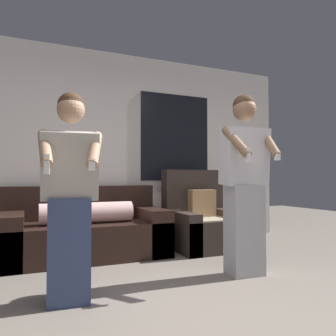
{
  "coord_description": "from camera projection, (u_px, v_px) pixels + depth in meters",
  "views": [
    {
      "loc": [
        -1.0,
        -1.75,
        0.93
      ],
      "look_at": [
        0.12,
        0.86,
        1.02
      ],
      "focal_mm": 35.0,
      "sensor_mm": 36.0,
      "label": 1
    }
  ],
  "objects": [
    {
      "name": "couch",
      "position": [
        85.0,
        231.0,
        3.91
      ],
      "size": [
        1.89,
        0.95,
        0.83
      ],
      "color": "black",
      "rests_on": "ground_plane"
    },
    {
      "name": "ground_plane",
      "position": [
        206.0,
        333.0,
        1.97
      ],
      "size": [
        14.0,
        14.0,
        0.0
      ],
      "primitive_type": "plane",
      "color": "slate"
    },
    {
      "name": "armchair",
      "position": [
        202.0,
        223.0,
        4.4
      ],
      "size": [
        0.89,
        0.87,
        1.05
      ],
      "color": "#332823",
      "rests_on": "ground_plane"
    },
    {
      "name": "wall_back",
      "position": [
        108.0,
        148.0,
        4.56
      ],
      "size": [
        5.64,
        0.07,
        2.7
      ],
      "color": "silver",
      "rests_on": "ground_plane"
    },
    {
      "name": "person_left",
      "position": [
        70.0,
        197.0,
        2.45
      ],
      "size": [
        0.47,
        0.53,
        1.58
      ],
      "color": "#384770",
      "rests_on": "ground_plane"
    },
    {
      "name": "person_right",
      "position": [
        245.0,
        182.0,
        3.18
      ],
      "size": [
        0.5,
        0.49,
        1.75
      ],
      "color": "#B2B2B7",
      "rests_on": "ground_plane"
    }
  ]
}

